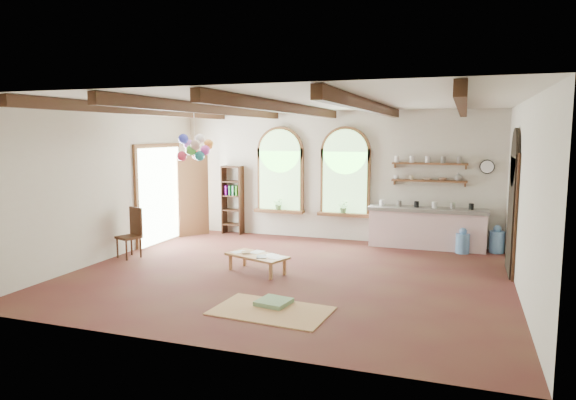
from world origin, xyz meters
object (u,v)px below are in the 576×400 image
at_px(side_chair, 130,243).
at_px(kitchen_counter, 427,228).
at_px(coffee_table, 257,257).
at_px(balloon_cluster, 195,148).

bearing_deg(side_chair, kitchen_counter, 27.13).
bearing_deg(coffee_table, kitchen_counter, 48.29).
relative_size(coffee_table, balloon_cluster, 1.17).
bearing_deg(kitchen_counter, side_chair, -152.87).
distance_m(kitchen_counter, side_chair, 6.68).
bearing_deg(side_chair, coffee_table, -4.14).
relative_size(side_chair, balloon_cluster, 0.94).
distance_m(side_chair, balloon_cluster, 2.47).
xyz_separation_m(coffee_table, side_chair, (-3.03, 0.22, 0.00)).
xyz_separation_m(side_chair, balloon_cluster, (1.24, 0.68, 2.03)).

